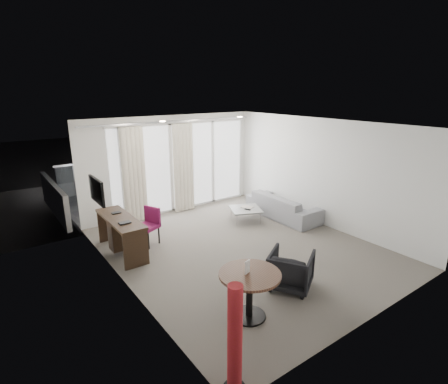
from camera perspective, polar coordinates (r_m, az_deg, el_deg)
floor at (r=7.55m, az=2.70°, el=-9.10°), size 5.00×6.00×0.00m
ceiling at (r=6.83m, az=3.00°, el=10.95°), size 5.00×6.00×0.00m
wall_left at (r=5.93m, az=-16.48°, el=-3.53°), size 0.00×6.00×2.60m
wall_right at (r=8.81m, az=15.69°, el=3.06°), size 0.00×6.00×2.60m
wall_front at (r=5.22m, az=23.94°, el=-7.07°), size 5.00×0.00×2.60m
window_panel at (r=9.68m, az=-6.84°, el=4.14°), size 4.00×0.02×2.38m
window_frame at (r=9.67m, az=-6.80°, el=4.12°), size 4.10×0.06×2.44m
curtain_left at (r=8.94m, az=-14.46°, el=2.68°), size 0.60×0.20×2.38m
curtain_right at (r=9.52m, az=-6.62°, el=3.93°), size 0.60×0.20×2.38m
curtain_track at (r=9.21m, az=-8.26°, el=11.32°), size 4.80×0.04×0.04m
downlight_a at (r=7.71m, az=-10.02°, el=11.29°), size 0.12×0.12×0.02m
downlight_b at (r=8.83m, az=2.59°, el=12.17°), size 0.12×0.12×0.02m
desk at (r=7.49m, az=-16.38°, el=-6.81°), size 0.51×1.63×0.76m
tv at (r=7.25m, az=-20.08°, el=0.21°), size 0.05×0.80×0.50m
desk_chair at (r=7.70m, az=-12.43°, el=-5.61°), size 0.58×0.57×0.82m
round_table at (r=5.34m, az=4.17°, el=-16.47°), size 1.14×1.14×0.72m
menu_card at (r=5.15m, az=3.81°, el=-13.10°), size 0.11×0.05×0.20m
red_lamp at (r=4.09m, az=1.78°, el=-22.96°), size 0.33×0.33×1.33m
tub_armchair at (r=6.15m, az=10.84°, el=-12.36°), size 0.97×0.96×0.65m
coffee_table at (r=8.96m, az=3.53°, el=-3.71°), size 0.97×0.97×0.33m
remote at (r=8.81m, az=3.90°, el=-2.74°), size 0.11×0.16×0.02m
magazine at (r=8.98m, az=3.77°, el=-2.35°), size 0.34×0.37×0.02m
sofa at (r=9.30m, az=9.59°, el=-2.24°), size 0.82×2.09×0.61m
terrace_slab at (r=11.31m, az=-10.37°, el=-0.80°), size 5.60×3.00×0.12m
rattan_chair_a at (r=11.42m, az=-7.54°, el=1.84°), size 0.70×0.70×0.78m
rattan_chair_b at (r=12.01m, az=-1.17°, el=2.81°), size 0.72×0.72×0.81m
rattan_table at (r=11.20m, az=-4.41°, el=0.99°), size 0.68×0.68×0.53m
balustrade at (r=12.45m, az=-13.41°, el=3.29°), size 5.50×0.06×1.05m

